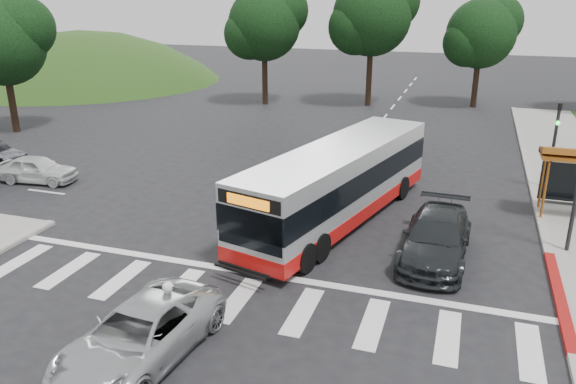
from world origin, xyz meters
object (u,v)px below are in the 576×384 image
at_px(dark_sedan, 436,237).
at_px(pedestrian, 170,309).
at_px(transit_bus, 338,185).
at_px(silver_suv_south, 140,334).

bearing_deg(dark_sedan, pedestrian, -129.48).
bearing_deg(pedestrian, transit_bus, -88.06).
bearing_deg(dark_sedan, transit_bus, 153.09).
bearing_deg(pedestrian, dark_sedan, -115.92).
height_order(dark_sedan, silver_suv_south, dark_sedan).
xyz_separation_m(pedestrian, silver_suv_south, (-0.23, -1.08, -0.11)).
xyz_separation_m(pedestrian, dark_sedan, (6.19, 6.94, -0.05)).
relative_size(transit_bus, silver_suv_south, 2.32).
xyz_separation_m(transit_bus, dark_sedan, (3.94, -2.19, -0.75)).
height_order(transit_bus, dark_sedan, transit_bus).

